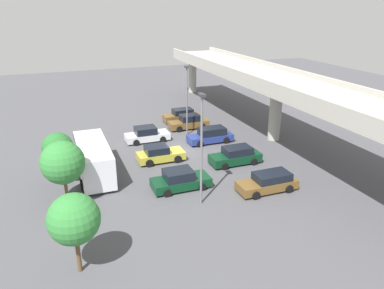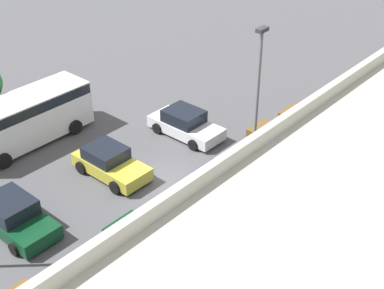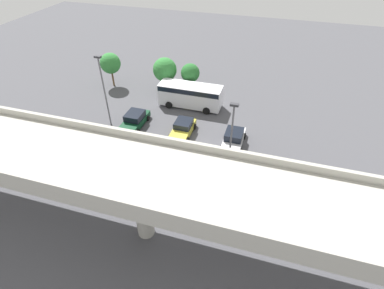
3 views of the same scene
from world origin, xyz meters
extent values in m
plane|color=#4C4C51|center=(0.00, 0.00, 0.00)|extent=(104.92, 104.92, 0.00)
cube|color=#ADAAA0|center=(0.00, 10.70, 6.19)|extent=(48.96, 6.43, 0.90)
cube|color=#ADAAA0|center=(0.00, 7.64, 6.91)|extent=(48.96, 0.30, 0.55)
cube|color=#ADAAA0|center=(0.00, 13.76, 6.91)|extent=(48.96, 0.30, 0.55)
cylinder|color=#ADAAA0|center=(0.00, 10.70, 2.87)|extent=(1.28, 1.28, 5.74)
cube|color=brown|center=(-9.73, 3.54, 0.55)|extent=(1.76, 4.45, 0.75)
cube|color=black|center=(-9.73, 3.73, 1.25)|extent=(1.62, 2.40, 0.66)
cylinder|color=black|center=(-8.83, 2.16, 0.31)|extent=(0.22, 0.62, 0.62)
cylinder|color=black|center=(-10.63, 2.16, 0.31)|extent=(0.22, 0.62, 0.62)
cylinder|color=black|center=(-8.83, 4.92, 0.31)|extent=(0.22, 0.62, 0.62)
cylinder|color=black|center=(-10.63, 4.92, 0.31)|extent=(0.22, 0.62, 0.62)
cube|color=brown|center=(-6.77, 3.41, 0.57)|extent=(1.74, 4.66, 0.75)
cube|color=black|center=(-6.77, 3.54, 1.30)|extent=(1.60, 2.16, 0.72)
cylinder|color=black|center=(-5.88, 1.97, 0.35)|extent=(0.22, 0.70, 0.70)
cylinder|color=black|center=(-7.66, 1.97, 0.35)|extent=(0.22, 0.70, 0.70)
cylinder|color=black|center=(-5.88, 4.86, 0.35)|extent=(0.22, 0.70, 0.70)
cylinder|color=black|center=(-7.66, 4.86, 0.35)|extent=(0.22, 0.70, 0.70)
cube|color=silver|center=(-4.36, -2.19, 0.51)|extent=(1.95, 4.63, 0.67)
cube|color=black|center=(-4.36, -2.36, 1.21)|extent=(1.80, 2.17, 0.73)
cylinder|color=black|center=(-5.36, -0.76, 0.33)|extent=(0.22, 0.65, 0.65)
cylinder|color=black|center=(-3.36, -0.76, 0.33)|extent=(0.22, 0.65, 0.65)
cylinder|color=black|center=(-5.36, -3.63, 0.33)|extent=(0.22, 0.65, 0.65)
cylinder|color=black|center=(-3.36, -3.63, 0.33)|extent=(0.22, 0.65, 0.65)
cube|color=navy|center=(-1.54, 3.89, 0.53)|extent=(1.76, 4.80, 0.68)
cube|color=black|center=(-1.54, 4.09, 1.25)|extent=(1.62, 2.74, 0.76)
cylinder|color=black|center=(-0.64, 2.40, 0.34)|extent=(0.22, 0.68, 0.68)
cylinder|color=black|center=(-2.44, 2.40, 0.34)|extent=(0.22, 0.68, 0.68)
cylinder|color=black|center=(-0.64, 5.37, 0.34)|extent=(0.22, 0.68, 0.68)
cylinder|color=black|center=(-2.44, 5.37, 0.34)|extent=(0.22, 0.68, 0.68)
cube|color=gold|center=(1.35, -2.38, 0.54)|extent=(1.92, 4.35, 0.69)
cube|color=black|center=(1.35, -2.77, 1.22)|extent=(1.77, 2.05, 0.66)
cylinder|color=black|center=(0.37, -1.03, 0.36)|extent=(0.22, 0.71, 0.71)
cylinder|color=black|center=(2.34, -1.03, 0.36)|extent=(0.22, 0.71, 0.71)
cylinder|color=black|center=(0.37, -3.73, 0.36)|extent=(0.22, 0.71, 0.71)
cylinder|color=black|center=(2.34, -3.73, 0.36)|extent=(0.22, 0.71, 0.71)
cube|color=#0C381E|center=(4.39, 3.81, 0.56)|extent=(1.81, 4.71, 0.77)
cube|color=black|center=(4.39, 4.00, 1.28)|extent=(1.67, 2.51, 0.66)
cylinder|color=black|center=(5.32, 2.35, 0.32)|extent=(0.22, 0.64, 0.64)
cylinder|color=black|center=(3.46, 2.35, 0.32)|extent=(0.22, 0.64, 0.64)
cylinder|color=black|center=(5.32, 5.27, 0.32)|extent=(0.22, 0.64, 0.64)
cylinder|color=black|center=(3.46, 5.27, 0.32)|extent=(0.22, 0.64, 0.64)
cube|color=#0C381E|center=(7.20, -2.45, 0.52)|extent=(1.98, 4.64, 0.70)
cube|color=black|center=(7.20, -2.65, 1.23)|extent=(1.82, 2.23, 0.73)
cylinder|color=black|center=(6.19, -1.01, 0.31)|extent=(0.22, 0.62, 0.62)
cylinder|color=black|center=(8.21, -1.01, 0.31)|extent=(0.22, 0.62, 0.62)
cylinder|color=black|center=(6.19, -3.89, 0.31)|extent=(0.22, 0.62, 0.62)
cylinder|color=black|center=(8.21, -3.89, 0.31)|extent=(0.22, 0.62, 0.62)
cube|color=brown|center=(10.03, 3.70, 0.52)|extent=(1.81, 4.76, 0.68)
cube|color=black|center=(10.03, 4.12, 1.16)|extent=(1.67, 2.81, 0.62)
cylinder|color=black|center=(10.95, 2.22, 0.32)|extent=(0.22, 0.65, 0.65)
cylinder|color=black|center=(9.10, 2.22, 0.32)|extent=(0.22, 0.65, 0.65)
cylinder|color=black|center=(10.95, 5.17, 0.32)|extent=(0.22, 0.65, 0.65)
cylinder|color=black|center=(9.10, 5.17, 0.32)|extent=(0.22, 0.65, 0.65)
cube|color=silver|center=(2.34, -8.55, 1.56)|extent=(7.83, 2.48, 2.64)
cube|color=black|center=(2.34, -8.55, 2.51)|extent=(7.67, 2.53, 0.58)
cylinder|color=black|center=(-0.09, -9.82, 0.45)|extent=(0.89, 0.29, 0.89)
cylinder|color=black|center=(-0.09, -7.29, 0.45)|extent=(0.89, 0.29, 0.89)
cylinder|color=black|center=(4.77, -9.82, 0.45)|extent=(0.89, 0.29, 0.89)
cylinder|color=black|center=(4.77, -7.29, 0.45)|extent=(0.89, 0.29, 0.89)
cylinder|color=slate|center=(10.01, -1.87, 4.03)|extent=(0.16, 0.16, 8.07)
cube|color=#333338|center=(10.01, -1.87, 8.17)|extent=(0.70, 0.35, 0.20)
cylinder|color=slate|center=(-4.72, 2.47, 3.73)|extent=(0.16, 0.16, 7.46)
cube|color=#333338|center=(-4.72, 2.47, 7.56)|extent=(0.70, 0.35, 0.20)
cylinder|color=brown|center=(3.18, -11.25, 1.10)|extent=(0.24, 0.24, 2.20)
sphere|color=#286B2D|center=(3.18, -11.25, 3.23)|extent=(2.43, 2.43, 2.43)
cylinder|color=brown|center=(6.61, -11.06, 1.00)|extent=(0.24, 0.24, 2.01)
sphere|color=#337F38|center=(6.61, -11.06, 3.33)|extent=(3.12, 3.12, 3.12)
cylinder|color=brown|center=(14.51, -10.92, 1.06)|extent=(0.24, 0.24, 2.12)
sphere|color=#337F38|center=(14.51, -10.92, 3.30)|extent=(2.79, 2.79, 2.79)
camera|label=1|loc=(32.47, -11.17, 13.90)|focal=35.00mm
camera|label=2|loc=(16.16, 16.21, 16.43)|focal=50.00mm
camera|label=3|loc=(-7.47, 23.21, 19.67)|focal=28.00mm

